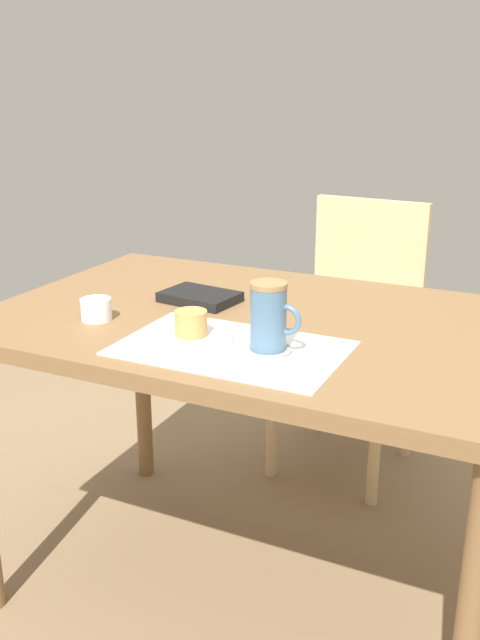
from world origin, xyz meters
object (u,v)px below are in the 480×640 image
Objects in this scene: pastry_plate at (191,338)px; coffee_mug at (269,316)px; pastry at (191,323)px; sugar_bowl at (96,309)px; dining_table at (257,348)px; small_book at (200,297)px; wooden_chair at (354,323)px.

coffee_mug is at bearing 4.84° from pastry_plate.
pastry reaches higher than sugar_bowl.
coffee_mug is 0.44m from sugar_bowl.
small_book is (-0.18, 0.04, 0.09)m from dining_table.
sugar_bowl reaches higher than pastry_plate.
pastry is at bearing -103.88° from dining_table.
dining_table is 0.25m from pastry.
pastry is 0.96× the size of sugar_bowl.
sugar_bowl is (-0.32, -0.18, 0.10)m from dining_table.
dining_table is at bearing 76.12° from pastry_plate.
pastry_plate is 0.18m from coffee_mug.
wooden_chair reaches higher than sugar_bowl.
pastry reaches higher than pastry_plate.
pastry is (-0.05, -0.22, 0.12)m from dining_table.
wooden_chair is at bearing 86.19° from pastry_plate.
wooden_chair is 6.50× the size of coffee_mug.
pastry reaches higher than dining_table.
dining_table is 9.04× the size of coffee_mug.
pastry_plate is 0.96× the size of small_book.
sugar_bowl is at bearing 74.31° from wooden_chair.
pastry is 0.29m from small_book.
pastry_plate is at bearing -7.86° from sugar_bowl.
pastry is 0.17m from coffee_mug.
dining_table is at bearing -7.10° from small_book.
sugar_bowl is at bearing -115.66° from small_book.
coffee_mug is at bearing 4.84° from pastry.
wooden_chair is 1.03m from pastry.
dining_table is 6.88× the size of small_book.
pastry_plate is (-0.05, -0.22, 0.09)m from dining_table.
wooden_chair is at bearing 96.11° from coffee_mug.
small_book is at bearing 165.64° from dining_table.
dining_table is at bearing 29.21° from sugar_bowl.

